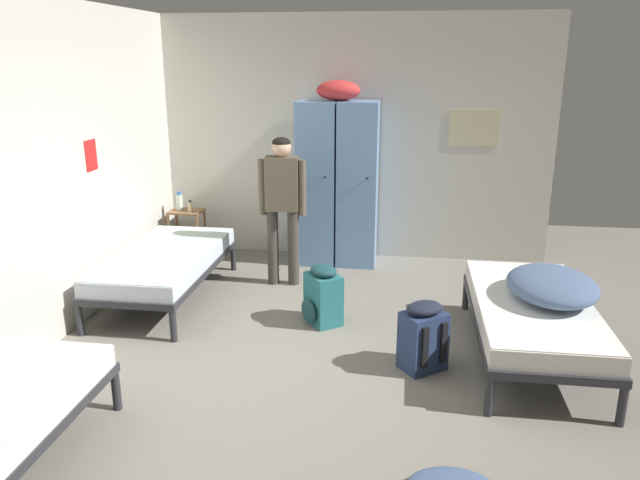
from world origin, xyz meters
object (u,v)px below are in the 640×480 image
object	(u,v)px
backpack_navy	(422,337)
bed_left_rear	(165,262)
shelf_unit	(187,229)
person_traveler	(282,197)
locker_bank	(338,180)
lotion_bottle	(190,206)
bedding_heap	(552,285)
water_bottle	(179,202)
bed_right	(532,312)
backpack_teal	(322,296)

from	to	relation	value
backpack_navy	bed_left_rear	bearing A→B (deg)	156.27
shelf_unit	person_traveler	size ratio (longest dim) A/B	0.37
shelf_unit	backpack_navy	world-z (taller)	shelf_unit
locker_bank	shelf_unit	distance (m)	1.90
shelf_unit	backpack_navy	size ratio (longest dim) A/B	1.04
lotion_bottle	shelf_unit	bearing A→B (deg)	150.26
bed_left_rear	lotion_bottle	size ratio (longest dim) A/B	13.70
bed_left_rear	bedding_heap	world-z (taller)	bedding_heap
shelf_unit	locker_bank	bearing A→B (deg)	2.70
bedding_heap	locker_bank	bearing A→B (deg)	132.13
person_traveler	water_bottle	distance (m)	1.61
bed_right	backpack_teal	distance (m)	1.78
shelf_unit	bed_left_rear	size ratio (longest dim) A/B	0.30
bed_left_rear	locker_bank	bearing A→B (deg)	42.22
bed_left_rear	backpack_teal	distance (m)	1.66
person_traveler	lotion_bottle	distance (m)	1.46
backpack_teal	bed_left_rear	bearing A→B (deg)	167.06
bedding_heap	person_traveler	size ratio (longest dim) A/B	0.56
bedding_heap	lotion_bottle	xyz separation A→B (m)	(-3.65, 2.01, 0.03)
lotion_bottle	backpack_navy	world-z (taller)	lotion_bottle
bed_left_rear	backpack_teal	world-z (taller)	backpack_teal
locker_bank	backpack_navy	bearing A→B (deg)	-69.27
locker_bank	person_traveler	size ratio (longest dim) A/B	1.34
locker_bank	bed_right	xyz separation A→B (m)	(1.80, -2.17, -0.59)
bedding_heap	backpack_navy	size ratio (longest dim) A/B	1.58
locker_bank	person_traveler	bearing A→B (deg)	-119.97
bed_right	bedding_heap	bearing A→B (deg)	15.66
bedding_heap	person_traveler	world-z (taller)	person_traveler
bed_left_rear	backpack_teal	bearing A→B (deg)	-12.94
shelf_unit	person_traveler	world-z (taller)	person_traveler
bed_right	water_bottle	size ratio (longest dim) A/B	8.67
bed_right	bed_left_rear	distance (m)	3.43
bed_left_rear	person_traveler	distance (m)	1.33
bedding_heap	lotion_bottle	bearing A→B (deg)	151.16
bed_right	bedding_heap	xyz separation A→B (m)	(0.13, 0.04, 0.22)
bed_right	water_bottle	distance (m)	4.24
locker_bank	backpack_teal	bearing A→B (deg)	-87.70
backpack_teal	backpack_navy	world-z (taller)	same
water_bottle	bed_left_rear	bearing A→B (deg)	-76.10
lotion_bottle	backpack_teal	distance (m)	2.46
bedding_heap	backpack_teal	distance (m)	1.93
bed_left_rear	lotion_bottle	bearing A→B (deg)	98.04
bed_left_rear	water_bottle	world-z (taller)	water_bottle
water_bottle	lotion_bottle	size ratio (longest dim) A/B	1.58
shelf_unit	lotion_bottle	size ratio (longest dim) A/B	4.11
bed_right	backpack_navy	size ratio (longest dim) A/B	3.45
shelf_unit	bedding_heap	size ratio (longest dim) A/B	0.66
backpack_teal	water_bottle	bearing A→B (deg)	138.73
bed_right	person_traveler	xyz separation A→B (m)	(-2.27, 1.35, 0.55)
bed_right	person_traveler	world-z (taller)	person_traveler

